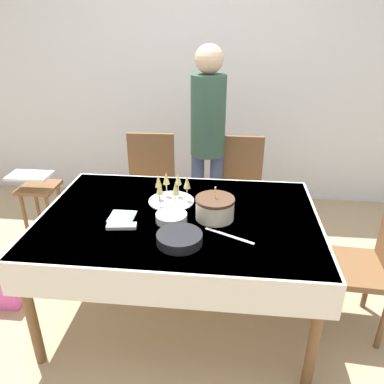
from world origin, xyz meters
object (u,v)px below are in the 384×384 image
object	(u,v)px
plate_stack_dessert	(171,218)
birthday_cake	(215,208)
dining_chair_far_left	(150,186)
plate_stack_main	(180,238)
champagne_tray	(171,189)
high_chair	(39,196)
gift_bag	(5,288)
dining_chair_far_right	(238,189)
person_standing	(208,131)
dining_chair_right_end	(370,258)

from	to	relation	value
plate_stack_dessert	birthday_cake	bearing A→B (deg)	14.36
dining_chair_far_left	plate_stack_main	xyz separation A→B (m)	(0.42, -1.20, 0.25)
champagne_tray	high_chair	world-z (taller)	champagne_tray
gift_bag	birthday_cake	bearing A→B (deg)	2.36
birthday_cake	plate_stack_dessert	world-z (taller)	birthday_cake
dining_chair_far_right	birthday_cake	bearing A→B (deg)	-99.71
person_standing	gift_bag	distance (m)	1.89
dining_chair_far_left	dining_chair_far_right	size ratio (longest dim) A/B	1.00
dining_chair_far_left	plate_stack_main	size ratio (longest dim) A/B	3.89
champagne_tray	high_chair	xyz separation A→B (m)	(-1.21, 0.52, -0.36)
high_chair	plate_stack_dessert	bearing A→B (deg)	-31.80
plate_stack_main	dining_chair_far_right	bearing A→B (deg)	74.71
plate_stack_main	plate_stack_dessert	distance (m)	0.24
champagne_tray	dining_chair_far_right	bearing A→B (deg)	58.15
plate_stack_dessert	champagne_tray	bearing A→B (deg)	99.03
dining_chair_right_end	gift_bag	xyz separation A→B (m)	(-2.38, -0.07, -0.38)
plate_stack_dessert	person_standing	size ratio (longest dim) A/B	0.11
person_standing	plate_stack_dessert	bearing A→B (deg)	-97.73
dining_chair_far_left	birthday_cake	world-z (taller)	birthday_cake
dining_chair_far_left	gift_bag	xyz separation A→B (m)	(-0.84, -0.97, -0.38)
birthday_cake	dining_chair_far_left	bearing A→B (deg)	123.02
person_standing	gift_bag	xyz separation A→B (m)	(-1.32, -1.04, -0.86)
champagne_tray	person_standing	world-z (taller)	person_standing
plate_stack_main	plate_stack_dessert	xyz separation A→B (m)	(-0.08, 0.23, -0.00)
plate_stack_main	high_chair	world-z (taller)	plate_stack_main
high_chair	gift_bag	size ratio (longest dim) A/B	2.45
plate_stack_dessert	high_chair	xyz separation A→B (m)	(-1.25, 0.78, -0.30)
dining_chair_far_right	plate_stack_dessert	size ratio (longest dim) A/B	5.19
dining_chair_far_left	gift_bag	size ratio (longest dim) A/B	3.31
dining_chair_right_end	person_standing	xyz separation A→B (m)	(-1.05, 0.97, 0.48)
plate_stack_main	high_chair	distance (m)	1.70
dining_chair_far_right	plate_stack_main	bearing A→B (deg)	-105.29
gift_bag	dining_chair_far_right	bearing A→B (deg)	31.46
dining_chair_right_end	plate_stack_dessert	xyz separation A→B (m)	(-1.20, -0.08, 0.25)
plate_stack_main	plate_stack_dessert	size ratio (longest dim) A/B	1.33
dining_chair_far_right	dining_chair_right_end	bearing A→B (deg)	-48.74
dining_chair_far_right	birthday_cake	xyz separation A→B (m)	(-0.16, -0.91, 0.29)
dining_chair_right_end	high_chair	bearing A→B (deg)	164.04
dining_chair_right_end	gift_bag	bearing A→B (deg)	-178.28
dining_chair_far_right	high_chair	world-z (taller)	dining_chair_far_right
dining_chair_far_right	gift_bag	bearing A→B (deg)	-148.54
dining_chair_far_right	plate_stack_main	size ratio (longest dim) A/B	3.89
high_chair	dining_chair_right_end	bearing A→B (deg)	-15.96
dining_chair_far_left	gift_bag	bearing A→B (deg)	-130.81
high_chair	dining_chair_far_left	bearing A→B (deg)	12.29
high_chair	birthday_cake	bearing A→B (deg)	-25.35
plate_stack_main	person_standing	xyz separation A→B (m)	(0.06, 1.27, 0.23)
dining_chair_far_right	birthday_cake	world-z (taller)	birthday_cake
high_chair	gift_bag	world-z (taller)	high_chair
dining_chair_right_end	high_chair	world-z (taller)	dining_chair_right_end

